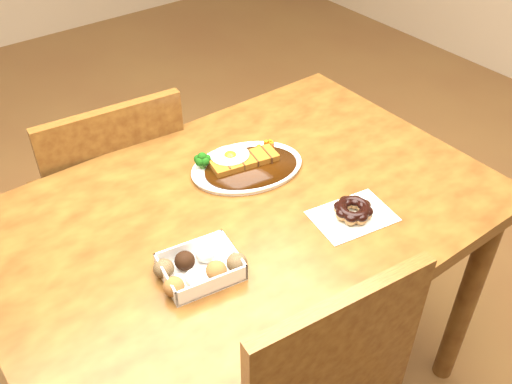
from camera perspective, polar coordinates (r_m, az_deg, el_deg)
table at (r=1.41m, az=-1.18°, el=-4.62°), size 1.20×0.80×0.75m
chair_far at (r=1.85m, az=-14.04°, el=-0.79°), size 0.46×0.46×0.87m
katsu_curry_plate at (r=1.46m, az=-1.13°, el=2.75°), size 0.33×0.27×0.06m
donut_box at (r=1.18m, az=-5.72°, el=-7.51°), size 0.18×0.14×0.04m
pon_de_ring at (r=1.33m, az=9.69°, el=-1.84°), size 0.20×0.16×0.04m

